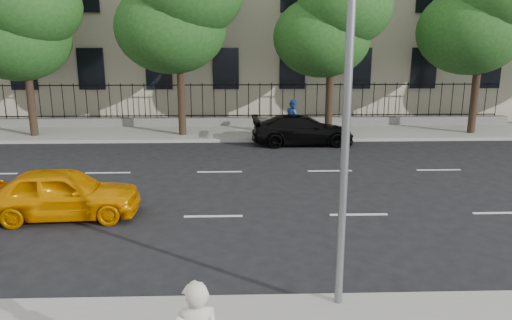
{
  "coord_description": "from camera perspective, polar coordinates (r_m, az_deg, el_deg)",
  "views": [
    {
      "loc": [
        0.76,
        -10.34,
        4.86
      ],
      "look_at": [
        1.19,
        3.0,
        1.45
      ],
      "focal_mm": 35.0,
      "sensor_mm": 36.0,
      "label": 1
    }
  ],
  "objects": [
    {
      "name": "tree_b",
      "position": [
        25.63,
        -25.06,
        15.22
      ],
      "size": [
        5.53,
        5.12,
        8.97
      ],
      "color": "#382619",
      "rests_on": "far_sidewalk"
    },
    {
      "name": "far_sidewalk",
      "position": [
        24.82,
        -3.56,
        3.17
      ],
      "size": [
        60.0,
        4.0,
        0.15
      ],
      "primitive_type": "cube",
      "color": "gray",
      "rests_on": "ground"
    },
    {
      "name": "ground",
      "position": [
        11.45,
        -5.55,
        -10.87
      ],
      "size": [
        120.0,
        120.0,
        0.0
      ],
      "primitive_type": "plane",
      "color": "black",
      "rests_on": "ground"
    },
    {
      "name": "yellow_taxi",
      "position": [
        14.37,
        -21.22,
        -3.56
      ],
      "size": [
        4.14,
        1.87,
        1.38
      ],
      "primitive_type": "imported",
      "rotation": [
        0.0,
        0.0,
        1.63
      ],
      "color": "#F09200",
      "rests_on": "ground"
    },
    {
      "name": "lane_markings",
      "position": [
        15.87,
        -4.49,
        -3.54
      ],
      "size": [
        49.6,
        4.62,
        0.01
      ],
      "primitive_type": null,
      "color": "silver",
      "rests_on": "ground"
    },
    {
      "name": "black_sedan",
      "position": [
        22.41,
        5.34,
        3.45
      ],
      "size": [
        4.57,
        1.93,
        1.32
      ],
      "primitive_type": "imported",
      "rotation": [
        0.0,
        0.0,
        1.59
      ],
      "color": "black",
      "rests_on": "ground"
    },
    {
      "name": "street_light",
      "position": [
        8.75,
        10.05,
        16.0
      ],
      "size": [
        0.25,
        3.32,
        8.05
      ],
      "color": "slate",
      "rests_on": "near_sidewalk"
    },
    {
      "name": "tree_e",
      "position": [
        26.28,
        24.59,
        15.99
      ],
      "size": [
        5.71,
        5.31,
        9.46
      ],
      "color": "#382619",
      "rests_on": "far_sidewalk"
    },
    {
      "name": "tree_d",
      "position": [
        24.1,
        8.75,
        16.48
      ],
      "size": [
        5.34,
        4.94,
        8.84
      ],
      "color": "#382619",
      "rests_on": "far_sidewalk"
    },
    {
      "name": "pedestrian_far",
      "position": [
        23.86,
        4.27,
        4.92
      ],
      "size": [
        0.72,
        0.88,
        1.66
      ],
      "primitive_type": "imported",
      "rotation": [
        0.0,
        0.0,
        1.69
      ],
      "color": "#284E9B",
      "rests_on": "far_sidewalk"
    },
    {
      "name": "iron_fence",
      "position": [
        26.39,
        -3.48,
        5.1
      ],
      "size": [
        30.0,
        0.5,
        2.2
      ],
      "color": "slate",
      "rests_on": "far_sidewalk"
    }
  ]
}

